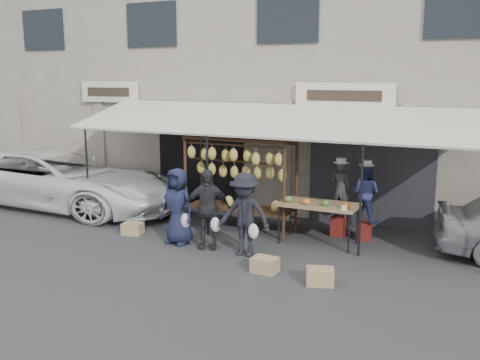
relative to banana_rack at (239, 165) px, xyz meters
The scene contains 16 objects.
ground_plane 2.39m from the banana_rack, 74.56° to the right, with size 90.00×90.00×0.00m, color #2D2D30.
shophouse 5.21m from the banana_rack, 84.24° to the left, with size 24.00×6.15×7.30m.
awning 1.24m from the banana_rack, 47.83° to the left, with size 10.00×2.35×2.92m.
banana_rack is the anchor object (origin of this frame).
produce_table 2.11m from the banana_rack, ahead, with size 1.70×0.90×1.04m.
vendor_left 2.37m from the banana_rack, 15.61° to the left, with size 0.47×0.31×1.28m, color #2D2D30.
vendor_right 2.93m from the banana_rack, 11.09° to the left, with size 0.64×0.50×1.32m, color navy.
customer_left 1.80m from the banana_rack, 118.64° to the right, with size 0.82×0.53×1.67m, color #181C36.
customer_mid 1.61m from the banana_rack, 92.39° to the right, with size 1.00×0.42×1.71m, color #29292D.
customer_right 1.91m from the banana_rack, 60.91° to the right, with size 1.11×0.64×1.71m, color black.
stool_left 2.68m from the banana_rack, 15.61° to the left, with size 0.32×0.32×0.45m, color maroon.
stool_right 3.19m from the banana_rack, 11.09° to the left, with size 0.29×0.29×0.41m, color maroon.
crate_near_a 3.12m from the banana_rack, 54.45° to the right, with size 0.47×0.36×0.28m, color tan.
crate_near_b 3.89m from the banana_rack, 41.24° to the right, with size 0.48×0.36×0.29m, color tan.
crate_far 2.87m from the banana_rack, 147.60° to the right, with size 0.45×0.34×0.27m, color tan.
van 5.85m from the banana_rack, behind, with size 2.54×5.51×2.30m, color white.
Camera 1 is at (4.79, -9.28, 3.62)m, focal length 40.00 mm.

